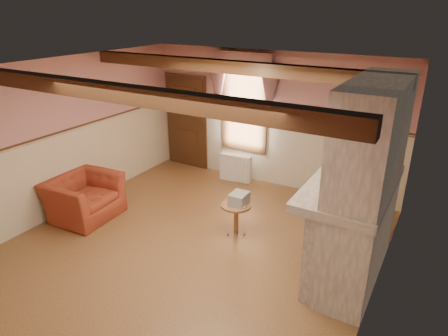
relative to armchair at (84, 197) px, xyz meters
The scene contains 25 objects.
floor 2.28m from the armchair, ahead, with size 5.50×6.00×0.01m, color brown.
ceiling 3.30m from the armchair, ahead, with size 5.50×6.00×0.01m, color silver.
wall_back 3.97m from the armchair, 54.29° to the left, with size 5.50×0.02×2.80m, color #B17A7D.
wall_left 1.14m from the armchair, 166.73° to the left, with size 0.02×6.00×2.80m, color #B17A7D.
wall_right 5.10m from the armchair, ahead, with size 0.02×6.00×2.80m, color #B17A7D.
wainscot 2.28m from the armchair, ahead, with size 5.50×6.00×1.50m, color beige, non-canonical shape.
chair_rail 2.51m from the armchair, ahead, with size 5.50×6.00×0.08m, color black, non-canonical shape.
firebox 4.30m from the armchair, ahead, with size 0.20×0.95×0.90m, color black.
armchair is the anchor object (origin of this frame).
side_table 2.81m from the armchair, 18.13° to the left, with size 0.51×0.51×0.55m, color brown.
book_stack 2.86m from the armchair, 18.39° to the left, with size 0.26×0.32×0.20m, color #B7AD8C.
radiator 3.24m from the armchair, 60.55° to the left, with size 0.70×0.18×0.60m, color silver.
bowl 4.70m from the armchair, 11.14° to the left, with size 0.32×0.32×0.08m, color brown.
mantel_clock 4.81m from the armchair, 16.06° to the left, with size 0.14×0.24×0.20m, color black.
oil_lamp 4.81m from the armchair, 15.62° to the left, with size 0.11×0.11×0.28m, color gold.
candle_red 4.63m from the armchair, ahead, with size 0.06×0.06×0.16m, color #AD152B.
jar_yellow 4.63m from the armchair, ahead, with size 0.06×0.06×0.12m, color #C58C22.
fireplace 4.83m from the armchair, ahead, with size 0.85×2.00×2.80m, color gray.
mantel 4.65m from the armchair, ahead, with size 1.05×2.05×0.12m, color gray.
overmantel_mirror 4.64m from the armchair, ahead, with size 0.06×1.44×1.04m, color silver.
door 3.14m from the armchair, 87.34° to the left, with size 1.10×0.10×2.10m, color black.
window 3.72m from the armchair, 62.01° to the left, with size 1.06×0.08×2.02m, color white.
window_drapes 3.90m from the armchair, 61.30° to the left, with size 1.30×0.14×1.40m, color gray.
ceiling_beam_front 3.40m from the armchair, 25.72° to the right, with size 5.50×0.18×0.20m, color black.
ceiling_beam_back 3.48m from the armchair, 30.48° to the left, with size 5.50×0.18×0.20m, color black.
Camera 1 is at (3.21, -4.44, 3.61)m, focal length 32.00 mm.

